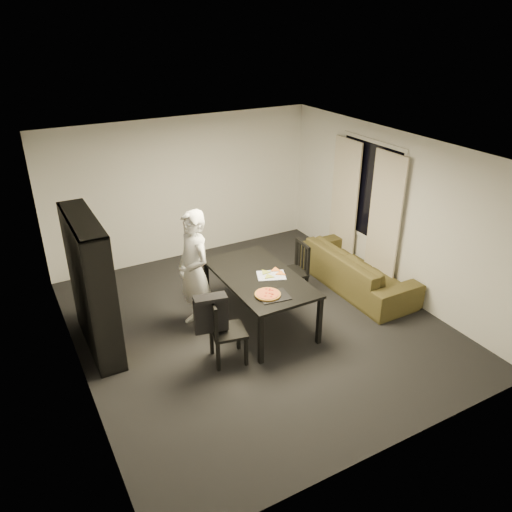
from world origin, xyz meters
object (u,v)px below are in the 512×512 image
chair_left (221,327)px  chair_right (296,267)px  sofa (356,269)px  baking_tray (274,296)px  bookshelf (92,285)px  dining_table (259,280)px  pepperoni_pizza (268,294)px  person (194,272)px

chair_left → chair_right: size_ratio=0.99×
sofa → baking_tray: bearing=110.2°
bookshelf → chair_right: size_ratio=2.00×
bookshelf → baking_tray: 2.42m
chair_left → dining_table: bearing=-45.3°
dining_table → baking_tray: bearing=-100.4°
chair_right → sofa: (1.07, -0.20, -0.21)m
chair_right → chair_left: bearing=-57.1°
pepperoni_pizza → sofa: (2.12, 0.70, -0.47)m
chair_left → person: size_ratio=0.52×
chair_right → pepperoni_pizza: 1.40m
chair_left → baking_tray: bearing=-79.2°
chair_left → pepperoni_pizza: bearing=-75.2°
bookshelf → baking_tray: bookshelf is taller
person → baking_tray: bearing=32.9°
pepperoni_pizza → chair_left: bearing=-176.5°
baking_tray → bookshelf: bearing=151.5°
chair_left → baking_tray: size_ratio=2.35×
chair_left → pepperoni_pizza: chair_left is taller
dining_table → sofa: dining_table is taller
person → baking_tray: (0.76, -0.92, -0.13)m
bookshelf → sofa: (4.17, -0.40, -0.62)m
chair_left → chair_right: chair_right is taller
pepperoni_pizza → baking_tray: bearing=-37.6°
chair_left → baking_tray: 0.82m
person → sofa: (2.81, -0.17, -0.58)m
baking_tray → pepperoni_pizza: size_ratio=1.14×
bookshelf → sofa: 4.23m
chair_right → sofa: chair_right is taller
chair_right → person: bearing=-84.4°
dining_table → chair_right: chair_right is taller
bookshelf → chair_left: 1.81m
bookshelf → chair_right: (3.10, -0.20, -0.41)m
bookshelf → person: 1.38m
pepperoni_pizza → sofa: bearing=18.4°
bookshelf → chair_right: 3.13m
chair_right → pepperoni_pizza: bearing=-44.5°
person → sofa: 2.87m
person → chair_left: bearing=-7.8°
chair_left → sofa: 2.93m
pepperoni_pizza → dining_table: bearing=72.3°
dining_table → chair_right: 0.95m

